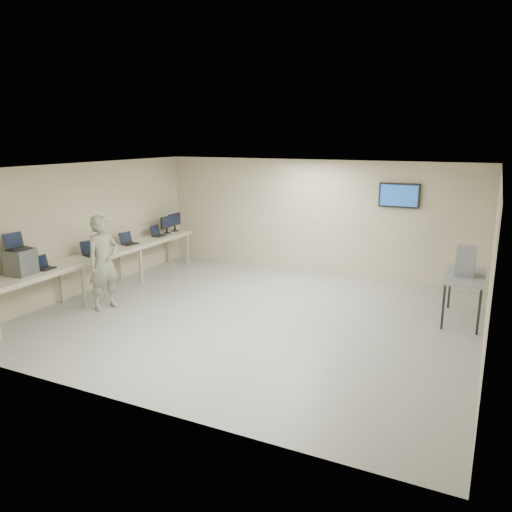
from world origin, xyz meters
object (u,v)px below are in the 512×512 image
at_px(soldier, 104,263).
at_px(side_table, 465,279).
at_px(equipment_box, 21,262).
at_px(workbench, 102,256).

relative_size(soldier, side_table, 1.29).
height_order(equipment_box, soldier, soldier).
xyz_separation_m(equipment_box, side_table, (7.25, 3.54, -0.33)).
distance_m(workbench, soldier, 1.09).
distance_m(equipment_box, side_table, 8.08).
height_order(workbench, equipment_box, equipment_box).
distance_m(workbench, side_table, 7.35).
bearing_deg(workbench, equipment_box, -91.80).
distance_m(soldier, side_table, 6.85).
bearing_deg(soldier, equipment_box, 159.52).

